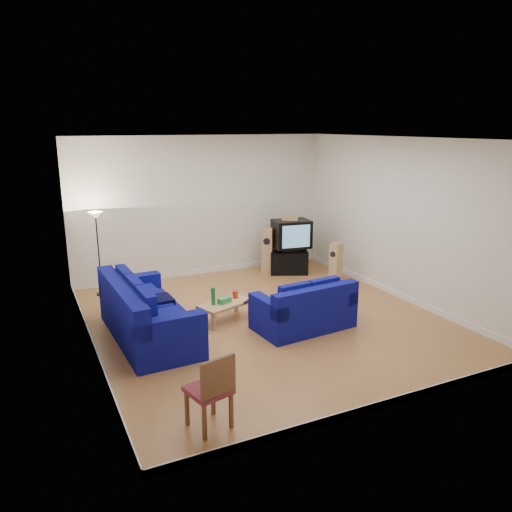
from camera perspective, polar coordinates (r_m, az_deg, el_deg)
name	(u,v)px	position (r m, az deg, el deg)	size (l,w,h in m)	color
room	(266,237)	(8.64, 1.15, 2.23)	(6.01, 6.51, 3.21)	#945A2D
sofa_three_seat	(144,317)	(8.44, -12.63, -6.86)	(1.19, 2.56, 0.97)	#090A5B
sofa_loveseat	(305,311)	(8.66, 5.63, -6.32)	(1.73, 1.06, 0.83)	#090A5B
coffee_table	(225,305)	(8.97, -3.51, -5.64)	(1.06, 0.77, 0.35)	tan
bottle	(213,296)	(8.81, -4.90, -4.59)	(0.07, 0.07, 0.31)	#197233
tissue_box	(224,300)	(8.91, -3.63, -5.07)	(0.24, 0.13, 0.10)	green
red_canister	(235,294)	(9.14, -2.39, -4.41)	(0.10, 0.10, 0.14)	red
remote	(247,301)	(8.96, -1.07, -5.21)	(0.15, 0.05, 0.02)	black
tv_stand	(289,262)	(11.83, 3.78, -0.70)	(0.87, 0.49, 0.53)	black
av_receiver	(291,249)	(11.75, 4.02, 0.78)	(0.42, 0.34, 0.10)	black
television	(291,234)	(11.68, 4.06, 2.56)	(0.91, 0.73, 0.64)	black
centre_speaker	(290,217)	(11.60, 3.91, 4.41)	(0.36, 0.15, 0.13)	tan
speaker_left	(268,250)	(11.80, 1.35, 0.66)	(0.39, 0.40, 1.08)	tan
speaker_right	(336,262)	(11.28, 9.11, -0.70)	(0.32, 0.29, 0.88)	tan
floor_lamp	(96,227)	(10.51, -17.77, 3.19)	(0.30, 0.30, 1.74)	black
dining_chair	(212,388)	(5.88, -5.07, -14.81)	(0.54, 0.54, 0.94)	brown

